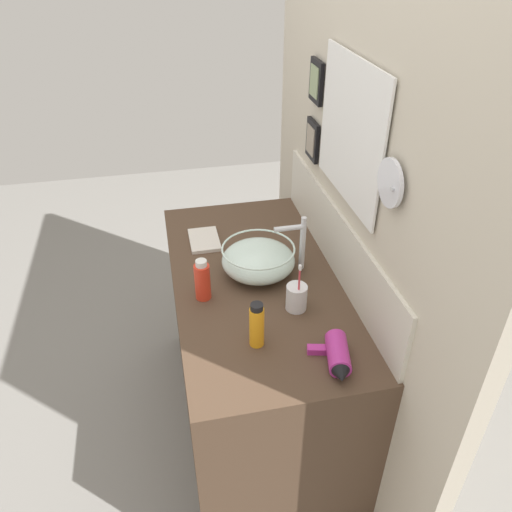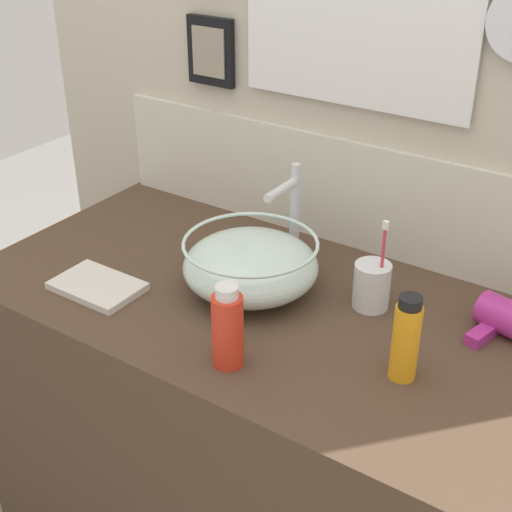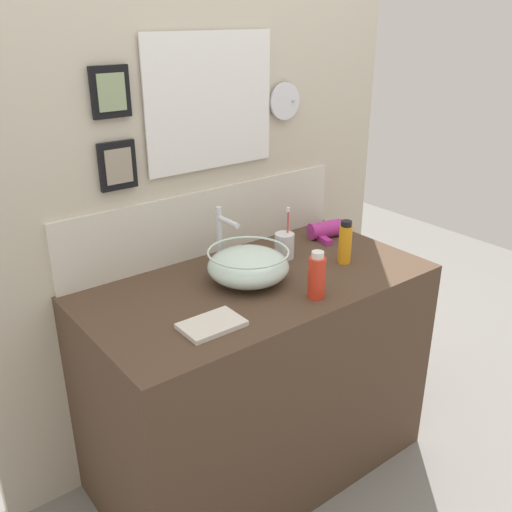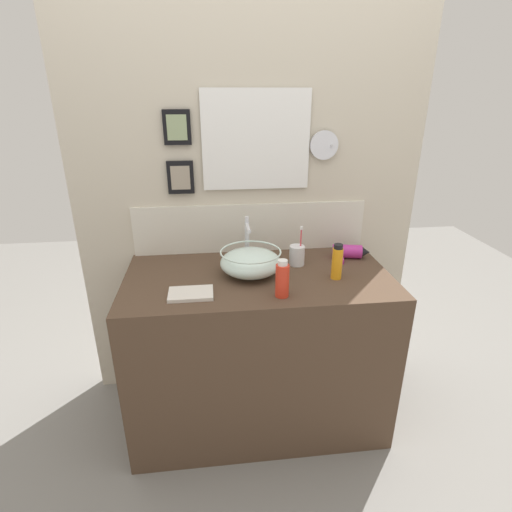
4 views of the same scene
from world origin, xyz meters
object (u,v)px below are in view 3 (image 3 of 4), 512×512
faucet (222,233)px  hand_towel (212,325)px  lotion_bottle (345,243)px  toothbrush_cup (284,245)px  hair_drier (329,229)px  glass_bowl_sink (248,266)px  shampoo_bottle (317,276)px

faucet → hand_towel: bearing=-128.9°
lotion_bottle → toothbrush_cup: bearing=130.0°
hair_drier → glass_bowl_sink: bearing=-165.4°
glass_bowl_sink → toothbrush_cup: toothbrush_cup is taller
faucet → hair_drier: 0.55m
glass_bowl_sink → shampoo_bottle: 0.26m
faucet → shampoo_bottle: bearing=-74.6°
lotion_bottle → shampoo_bottle: bearing=-153.1°
faucet → toothbrush_cup: 0.27m
faucet → toothbrush_cup: faucet is taller
lotion_bottle → glass_bowl_sink: bearing=167.1°
hair_drier → hand_towel: 0.89m
hair_drier → toothbrush_cup: size_ratio=0.99×
faucet → hand_towel: size_ratio=1.22×
lotion_bottle → hand_towel: lotion_bottle is taller
hair_drier → hand_towel: hair_drier is taller
shampoo_bottle → hand_towel: bearing=172.5°
glass_bowl_sink → lotion_bottle: bearing=-12.9°
glass_bowl_sink → shampoo_bottle: (0.11, -0.24, 0.02)m
glass_bowl_sink → hand_towel: 0.34m
hair_drier → toothbrush_cup: 0.30m
toothbrush_cup → faucet: bearing=162.9°
faucet → shampoo_bottle: size_ratio=1.40×
hair_drier → hand_towel: (-0.82, -0.33, -0.03)m
hair_drier → lotion_bottle: (-0.15, -0.23, 0.05)m
toothbrush_cup → hair_drier: bearing=9.9°
faucet → hair_drier: bearing=-2.5°
toothbrush_cup → shampoo_bottle: size_ratio=1.22×
shampoo_bottle → hand_towel: shampoo_bottle is taller
glass_bowl_sink → faucet: size_ratio=1.24×
shampoo_bottle → lotion_bottle: bearing=26.9°
lotion_bottle → shampoo_bottle: size_ratio=1.02×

